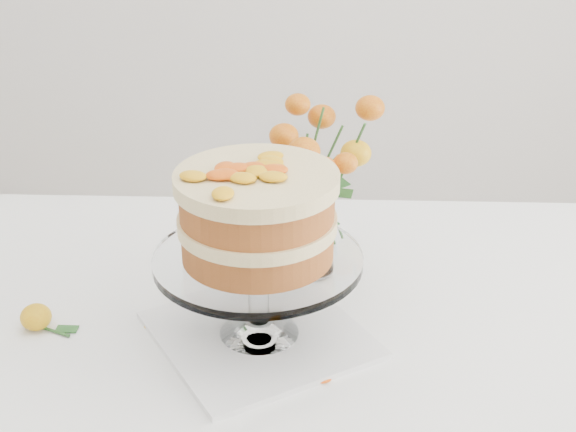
# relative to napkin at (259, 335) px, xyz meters

# --- Properties ---
(table) EXTENTS (1.43, 0.93, 0.76)m
(table) POSITION_rel_napkin_xyz_m (0.08, 0.07, -0.09)
(table) COLOR tan
(table) RESTS_ON ground
(napkin) EXTENTS (0.42, 0.42, 0.01)m
(napkin) POSITION_rel_napkin_xyz_m (0.00, 0.00, 0.00)
(napkin) COLOR white
(napkin) RESTS_ON table
(cake_stand) EXTENTS (0.32, 0.32, 0.29)m
(cake_stand) POSITION_rel_napkin_xyz_m (0.00, 0.00, 0.20)
(cake_stand) COLOR white
(cake_stand) RESTS_ON napkin
(rose_vase) EXTENTS (0.25, 0.25, 0.37)m
(rose_vase) POSITION_rel_napkin_xyz_m (0.08, 0.19, 0.21)
(rose_vase) COLOR white
(rose_vase) RESTS_ON table
(loose_rose_near) EXTENTS (0.09, 0.05, 0.04)m
(loose_rose_near) POSITION_rel_napkin_xyz_m (-0.36, 0.01, 0.02)
(loose_rose_near) COLOR gold
(loose_rose_near) RESTS_ON table
(stray_petal_a) EXTENTS (0.03, 0.02, 0.00)m
(stray_petal_a) POSITION_rel_napkin_xyz_m (-0.04, -0.03, -0.00)
(stray_petal_a) COLOR #F4A70F
(stray_petal_a) RESTS_ON table
(stray_petal_b) EXTENTS (0.03, 0.02, 0.00)m
(stray_petal_b) POSITION_rel_napkin_xyz_m (0.06, -0.07, -0.00)
(stray_petal_b) COLOR #F4A70F
(stray_petal_b) RESTS_ON table
(stray_petal_c) EXTENTS (0.03, 0.02, 0.00)m
(stray_petal_c) POSITION_rel_napkin_xyz_m (0.10, -0.11, -0.00)
(stray_petal_c) COLOR #F4A70F
(stray_petal_c) RESTS_ON table
(stray_petal_d) EXTENTS (0.03, 0.02, 0.00)m
(stray_petal_d) POSITION_rel_napkin_xyz_m (-0.18, 0.02, -0.00)
(stray_petal_d) COLOR #F4A70F
(stray_petal_d) RESTS_ON table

